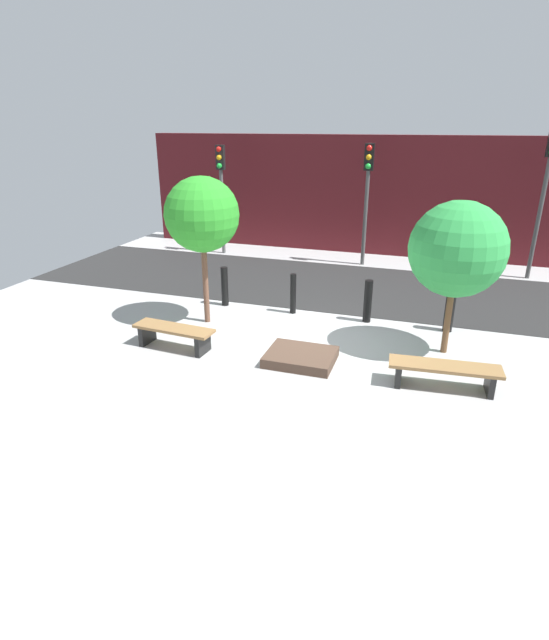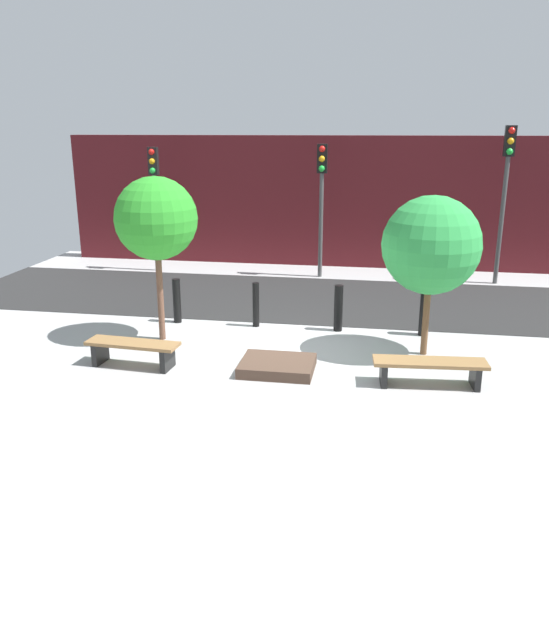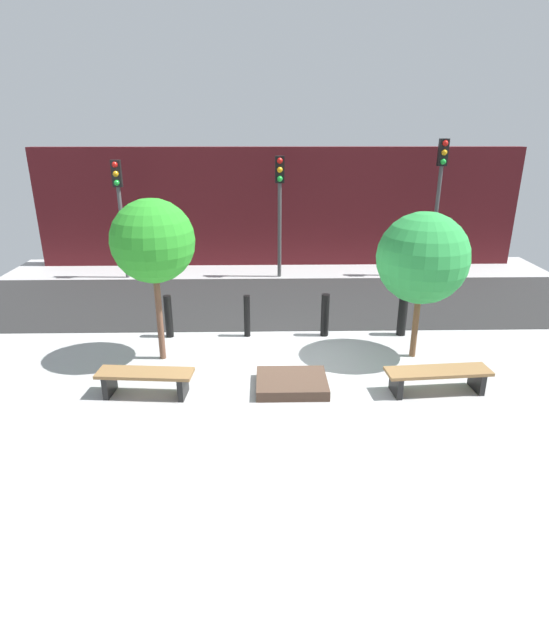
% 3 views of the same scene
% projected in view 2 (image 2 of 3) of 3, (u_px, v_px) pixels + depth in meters
% --- Properties ---
extents(ground_plane, '(18.00, 18.00, 0.00)m').
position_uv_depth(ground_plane, '(285.00, 355.00, 11.86)').
color(ground_plane, '#A6A6A6').
extents(road_strip, '(18.00, 4.40, 0.01)m').
position_uv_depth(road_strip, '(310.00, 299.00, 15.71)').
color(road_strip, '#262626').
rests_on(road_strip, ground).
extents(building_facade, '(16.20, 0.50, 3.91)m').
position_uv_depth(building_facade, '(327.00, 202.00, 19.08)').
color(building_facade, '#511419').
rests_on(building_facade, ground).
extents(bench_left, '(1.72, 0.60, 0.46)m').
position_uv_depth(bench_left, '(133.00, 349.00, 11.20)').
color(bench_left, black).
rests_on(bench_left, ground).
extents(bench_right, '(1.90, 0.63, 0.44)m').
position_uv_depth(bench_right, '(430.00, 367.00, 10.36)').
color(bench_right, black).
rests_on(bench_right, ground).
extents(planter_bed, '(1.29, 1.05, 0.19)m').
position_uv_depth(planter_bed, '(277.00, 366.00, 11.03)').
color(planter_bed, '#4B372B').
rests_on(planter_bed, ground).
extents(tree_behind_left_bench, '(1.61, 1.61, 3.26)m').
position_uv_depth(tree_behind_left_bench, '(156.00, 219.00, 12.01)').
color(tree_behind_left_bench, brown).
rests_on(tree_behind_left_bench, ground).
extents(tree_behind_right_bench, '(1.80, 1.80, 2.99)m').
position_uv_depth(tree_behind_right_bench, '(431.00, 245.00, 11.28)').
color(tree_behind_right_bench, brown).
rests_on(tree_behind_right_bench, ground).
extents(bollard_far_left, '(0.17, 0.17, 0.98)m').
position_uv_depth(bollard_far_left, '(177.00, 301.00, 13.69)').
color(bollard_far_left, black).
rests_on(bollard_far_left, ground).
extents(bollard_left, '(0.14, 0.14, 0.97)m').
position_uv_depth(bollard_left, '(256.00, 305.00, 13.40)').
color(bollard_left, black).
rests_on(bollard_left, ground).
extents(bollard_center, '(0.18, 0.18, 0.99)m').
position_uv_depth(bollard_center, '(338.00, 308.00, 13.11)').
color(bollard_center, black).
rests_on(bollard_center, ground).
extents(bollard_right, '(0.20, 0.20, 1.00)m').
position_uv_depth(bollard_right, '(425.00, 312.00, 12.82)').
color(bollard_right, black).
rests_on(bollard_right, ground).
extents(traffic_light_west, '(0.28, 0.27, 3.60)m').
position_uv_depth(traffic_light_west, '(154.00, 187.00, 18.10)').
color(traffic_light_west, '#515151').
rests_on(traffic_light_west, ground).
extents(traffic_light_mid_west, '(0.28, 0.27, 3.70)m').
position_uv_depth(traffic_light_mid_west, '(322.00, 187.00, 17.29)').
color(traffic_light_mid_west, '#494949').
rests_on(traffic_light_mid_west, ground).
extents(traffic_light_mid_east, '(0.28, 0.27, 4.19)m').
position_uv_depth(traffic_light_mid_east, '(506.00, 178.00, 16.42)').
color(traffic_light_mid_east, '#484848').
rests_on(traffic_light_mid_east, ground).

